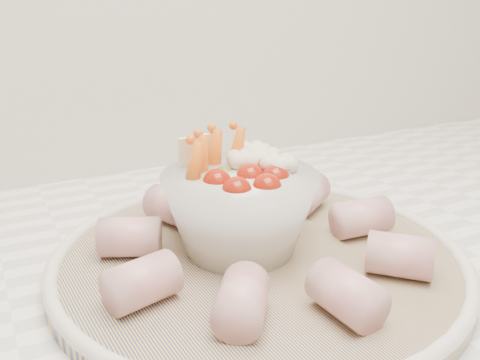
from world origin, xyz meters
TOP-DOWN VIEW (x-y plane):
  - serving_platter at (-0.08, 1.44)m, footprint 0.38×0.38m
  - veggie_bowl at (-0.09, 1.45)m, footprint 0.14×0.14m
  - cured_meat_rolls at (-0.08, 1.44)m, footprint 0.28×0.28m

SIDE VIEW (x-z plane):
  - serving_platter at x=-0.08m, z-range 0.92..0.94m
  - cured_meat_rolls at x=-0.08m, z-range 0.93..0.97m
  - veggie_bowl at x=-0.09m, z-range 0.92..1.03m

